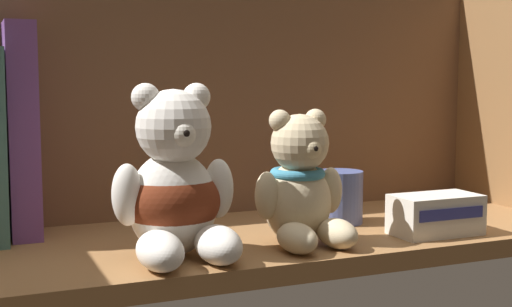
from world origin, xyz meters
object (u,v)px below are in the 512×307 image
object	(u,v)px
teddy_bear_larger	(175,189)
pillar_candle	(340,197)
book_7	(21,130)
small_product_box	(436,215)
teddy_bear_smaller	(301,187)

from	to	relation	value
teddy_bear_larger	pillar_candle	distance (cm)	23.84
book_7	pillar_candle	bearing A→B (deg)	-13.83
teddy_bear_larger	pillar_candle	size ratio (longest dim) A/B	2.67
book_7	pillar_candle	world-z (taller)	book_7
small_product_box	book_7	bearing A→B (deg)	156.53
book_7	teddy_bear_smaller	bearing A→B (deg)	-31.91
pillar_candle	small_product_box	bearing A→B (deg)	-54.85
book_7	teddy_bear_larger	xyz separation A→B (cm)	(12.55, -16.17, -4.94)
teddy_bear_larger	teddy_bear_smaller	xyz separation A→B (cm)	(13.40, 0.01, -0.59)
small_product_box	teddy_bear_smaller	bearing A→B (deg)	173.15
teddy_bear_smaller	small_product_box	distance (cm)	16.14
book_7	teddy_bear_smaller	world-z (taller)	book_7
small_product_box	pillar_candle	bearing A→B (deg)	125.15
book_7	small_product_box	world-z (taller)	book_7
teddy_bear_smaller	pillar_candle	bearing A→B (deg)	40.24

